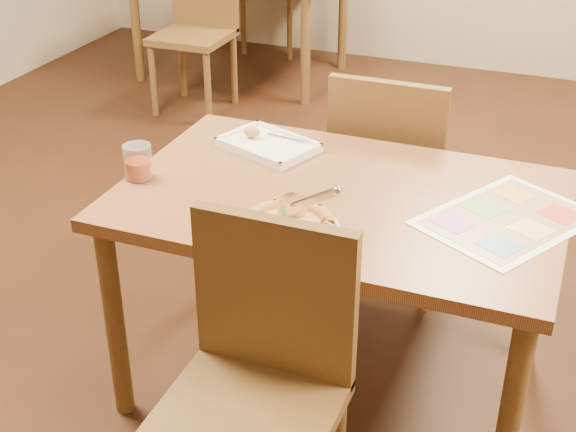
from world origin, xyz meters
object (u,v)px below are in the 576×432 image
(chair_near, at_px, (261,355))
(pizza_cutter, at_px, (308,201))
(chair_far, at_px, (390,161))
(menu, at_px, (507,219))
(glass_tumbler, at_px, (138,164))
(plate, at_px, (288,230))
(pizza, at_px, (289,224))
(appetizer_tray, at_px, (267,145))
(dining_table, at_px, (339,219))
(bg_chair_near, at_px, (199,13))

(chair_near, distance_m, pizza_cutter, 0.44)
(pizza_cutter, bearing_deg, chair_far, 64.92)
(pizza_cutter, relative_size, menu, 0.33)
(glass_tumbler, bearing_deg, chair_far, 50.15)
(plate, bearing_deg, chair_far, 86.00)
(chair_near, relative_size, pizza, 1.84)
(menu, bearing_deg, appetizer_tray, 165.81)
(dining_table, relative_size, pizza_cutter, 8.42)
(chair_far, relative_size, appetizer_tray, 1.32)
(bg_chair_near, distance_m, menu, 3.02)
(dining_table, height_order, chair_near, chair_near)
(plate, bearing_deg, chair_near, -79.72)
(plate, relative_size, pizza_cutter, 1.82)
(chair_far, xyz_separation_m, pizza_cutter, (-0.02, -0.84, 0.24))
(dining_table, distance_m, glass_tumbler, 0.63)
(chair_near, xyz_separation_m, glass_tumbler, (-0.61, 0.48, 0.20))
(dining_table, height_order, menu, menu)
(dining_table, xyz_separation_m, plate, (-0.06, -0.27, 0.09))
(plate, bearing_deg, appetizer_tray, 118.63)
(plate, relative_size, glass_tumbler, 2.58)
(chair_near, height_order, menu, chair_near)
(chair_near, xyz_separation_m, chair_far, (-0.00, 1.20, 0.00))
(plate, bearing_deg, menu, 27.95)
(glass_tumbler, relative_size, menu, 0.23)
(plate, bearing_deg, glass_tumbler, 165.41)
(appetizer_tray, bearing_deg, plate, -61.37)
(chair_far, distance_m, pizza_cutter, 0.87)
(dining_table, bearing_deg, menu, 2.48)
(bg_chair_near, distance_m, plate, 2.91)
(glass_tumbler, bearing_deg, pizza_cutter, -10.75)
(bg_chair_near, height_order, menu, bg_chair_near)
(pizza_cutter, bearing_deg, bg_chair_near, 99.08)
(chair_near, relative_size, menu, 1.00)
(bg_chair_near, height_order, plate, bg_chair_near)
(plate, relative_size, appetizer_tray, 0.79)
(appetizer_tray, bearing_deg, chair_near, -68.28)
(dining_table, xyz_separation_m, bg_chair_near, (-1.60, 2.20, -0.07))
(appetizer_tray, bearing_deg, pizza, -61.25)
(pizza, bearing_deg, plate, 127.83)
(pizza_cutter, bearing_deg, glass_tumbler, 145.29)
(bg_chair_near, bearing_deg, menu, -46.29)
(chair_far, bearing_deg, plate, 86.00)
(appetizer_tray, bearing_deg, chair_far, 48.73)
(pizza, relative_size, appetizer_tray, 0.72)
(chair_far, height_order, glass_tumbler, chair_far)
(chair_far, xyz_separation_m, appetizer_tray, (-0.33, -0.38, 0.16))
(dining_table, distance_m, pizza_cutter, 0.29)
(bg_chair_near, relative_size, pizza, 1.84)
(plate, xyz_separation_m, pizza, (0.00, -0.01, 0.02))
(pizza, relative_size, menu, 0.54)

